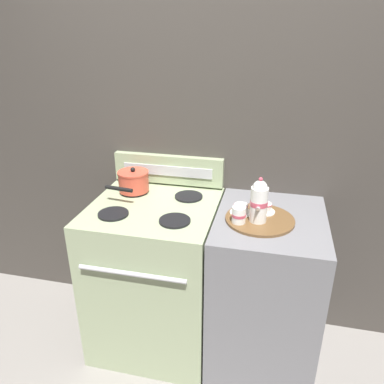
{
  "coord_description": "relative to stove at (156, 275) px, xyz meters",
  "views": [
    {
      "loc": [
        0.34,
        -1.76,
        1.83
      ],
      "look_at": [
        -0.08,
        0.05,
        1.01
      ],
      "focal_mm": 35.0,
      "sensor_mm": 36.0,
      "label": 1
    }
  ],
  "objects": [
    {
      "name": "ground_plane",
      "position": [
        0.29,
        0.0,
        -0.47
      ],
      "size": [
        6.0,
        6.0,
        0.0
      ],
      "primitive_type": "plane",
      "color": "gray"
    },
    {
      "name": "wall_back",
      "position": [
        0.29,
        0.36,
        0.63
      ],
      "size": [
        6.0,
        0.05,
        2.2
      ],
      "color": "#423D38",
      "rests_on": "ground"
    },
    {
      "name": "stove",
      "position": [
        0.0,
        0.0,
        0.0
      ],
      "size": [
        0.7,
        0.7,
        0.94
      ],
      "color": "#9EAD84",
      "rests_on": "ground"
    },
    {
      "name": "control_panel",
      "position": [
        -0.0,
        0.31,
        0.56
      ],
      "size": [
        0.68,
        0.05,
        0.18
      ],
      "color": "#9EAD84",
      "rests_on": "stove"
    },
    {
      "name": "side_counter",
      "position": [
        0.64,
        0.0,
        -0.0
      ],
      "size": [
        0.57,
        0.67,
        0.93
      ],
      "color": "slate",
      "rests_on": "ground"
    },
    {
      "name": "saucepan",
      "position": [
        -0.17,
        0.15,
        0.53
      ],
      "size": [
        0.19,
        0.28,
        0.15
      ],
      "color": "#D14C38",
      "rests_on": "stove"
    },
    {
      "name": "serving_tray",
      "position": [
        0.59,
        -0.04,
        0.47
      ],
      "size": [
        0.35,
        0.35,
        0.01
      ],
      "color": "brown",
      "rests_on": "side_counter"
    },
    {
      "name": "teapot",
      "position": [
        0.57,
        -0.07,
        0.58
      ],
      "size": [
        0.09,
        0.14,
        0.23
      ],
      "color": "white",
      "rests_on": "serving_tray"
    },
    {
      "name": "teacup_left",
      "position": [
        0.6,
        0.03,
        0.5
      ],
      "size": [
        0.11,
        0.11,
        0.05
      ],
      "color": "white",
      "rests_on": "serving_tray"
    },
    {
      "name": "teacup_right",
      "position": [
        0.48,
        -0.01,
        0.5
      ],
      "size": [
        0.11,
        0.11,
        0.05
      ],
      "color": "white",
      "rests_on": "serving_tray"
    },
    {
      "name": "creamer_jug",
      "position": [
        0.48,
        -0.11,
        0.52
      ],
      "size": [
        0.07,
        0.07,
        0.08
      ],
      "color": "white",
      "rests_on": "serving_tray"
    }
  ]
}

